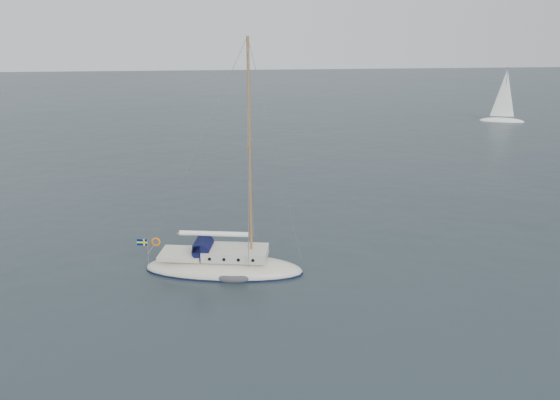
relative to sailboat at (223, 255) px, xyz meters
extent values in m
plane|color=black|center=(3.25, -1.74, -1.07)|extent=(300.00, 300.00, 0.00)
ellipsoid|color=beige|center=(0.00, 0.00, -0.92)|extent=(9.46, 2.94, 1.58)
cube|color=beige|center=(0.73, 0.00, 0.17)|extent=(3.78, 2.00, 0.58)
cube|color=beige|center=(-2.53, 0.00, 0.00)|extent=(2.52, 2.00, 0.26)
cylinder|color=black|center=(-1.21, 0.00, 0.46)|extent=(1.01, 1.73, 1.01)
cube|color=black|center=(-1.42, 0.00, 0.67)|extent=(0.47, 1.73, 0.42)
cylinder|color=#9C6642|center=(1.68, 0.00, 6.18)|extent=(0.16, 0.16, 12.61)
cylinder|color=#9C6642|center=(1.68, 0.00, 6.81)|extent=(0.05, 2.31, 0.05)
cylinder|color=#9C6642|center=(-0.53, 0.00, 1.29)|extent=(4.41, 0.11, 0.11)
cylinder|color=white|center=(-0.53, 0.00, 1.34)|extent=(4.11, 0.29, 0.29)
cylinder|color=gray|center=(-4.21, 0.00, 0.45)|extent=(0.04, 2.31, 0.04)
torus|color=orange|center=(-4.26, 0.63, 0.45)|extent=(0.57, 0.11, 0.57)
cylinder|color=#9C6642|center=(-4.58, 0.00, 0.35)|extent=(0.03, 0.03, 0.95)
cube|color=#000F61|center=(-4.89, 0.00, 0.66)|extent=(0.63, 0.02, 0.40)
cube|color=#FFEB03|center=(-4.89, 0.00, 0.66)|extent=(0.65, 0.03, 0.09)
cube|color=#FFEB03|center=(-4.77, 0.00, 0.66)|extent=(0.09, 0.03, 0.42)
cylinder|color=black|center=(-0.63, 1.01, 0.17)|extent=(0.19, 0.06, 0.19)
cylinder|color=black|center=(-0.63, -1.01, 0.17)|extent=(0.19, 0.06, 0.19)
cylinder|color=black|center=(0.21, 1.01, 0.17)|extent=(0.19, 0.06, 0.19)
cylinder|color=black|center=(0.21, -1.01, 0.17)|extent=(0.19, 0.06, 0.19)
cylinder|color=black|center=(1.05, 1.01, 0.17)|extent=(0.19, 0.06, 0.19)
cylinder|color=black|center=(1.05, -1.01, 0.17)|extent=(0.19, 0.06, 0.19)
cylinder|color=black|center=(1.89, 1.01, 0.17)|extent=(0.19, 0.06, 0.19)
cylinder|color=black|center=(1.89, -1.01, 0.17)|extent=(0.19, 0.06, 0.19)
cube|color=#45454A|center=(0.22, -0.93, -0.95)|extent=(1.81, 0.75, 0.11)
ellipsoid|color=white|center=(42.50, 47.99, -1.02)|extent=(6.45, 2.15, 1.07)
cylinder|color=gray|center=(42.50, 47.99, 3.23)|extent=(0.11, 0.11, 7.52)
cone|color=white|center=(42.44, 47.99, 3.23)|extent=(3.44, 3.44, 6.99)
camera|label=1|loc=(0.05, -30.00, 13.13)|focal=35.00mm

